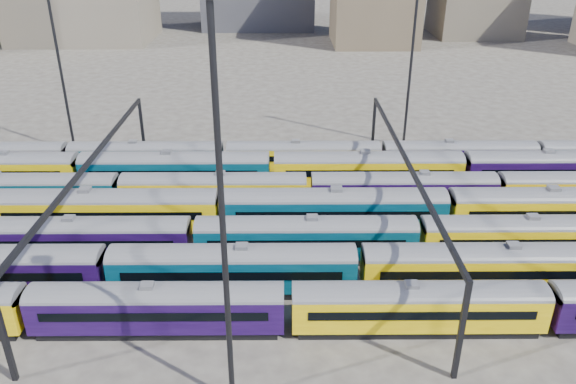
{
  "coord_description": "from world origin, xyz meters",
  "views": [
    {
      "loc": [
        -1.58,
        -49.05,
        28.24
      ],
      "look_at": [
        -1.22,
        3.07,
        3.0
      ],
      "focal_mm": 35.0,
      "sensor_mm": 36.0,
      "label": 1
    }
  ],
  "objects_px": {
    "rake_2": "(193,235)",
    "rake_0": "(157,304)",
    "rake_1": "(485,264)",
    "mast_2": "(222,212)"
  },
  "relations": [
    {
      "from": "rake_1",
      "to": "mast_2",
      "type": "xyz_separation_m",
      "value": [
        -20.0,
        -12.0,
        11.28
      ]
    },
    {
      "from": "mast_2",
      "to": "rake_2",
      "type": "bearing_deg",
      "value": 106.13
    },
    {
      "from": "rake_1",
      "to": "mast_2",
      "type": "distance_m",
      "value": 25.91
    },
    {
      "from": "mast_2",
      "to": "rake_1",
      "type": "bearing_deg",
      "value": 30.97
    },
    {
      "from": "rake_1",
      "to": "mast_2",
      "type": "relative_size",
      "value": 4.05
    },
    {
      "from": "rake_2",
      "to": "rake_1",
      "type": "bearing_deg",
      "value": -11.35
    },
    {
      "from": "rake_0",
      "to": "rake_2",
      "type": "height_order",
      "value": "rake_2"
    },
    {
      "from": "rake_1",
      "to": "rake_0",
      "type": "bearing_deg",
      "value": -169.16
    },
    {
      "from": "rake_2",
      "to": "rake_0",
      "type": "bearing_deg",
      "value": -96.87
    },
    {
      "from": "rake_2",
      "to": "mast_2",
      "type": "bearing_deg",
      "value": -73.87
    }
  ]
}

